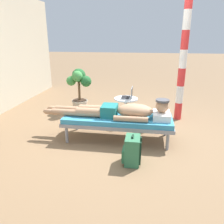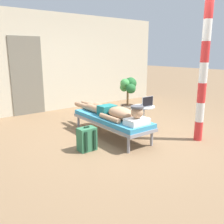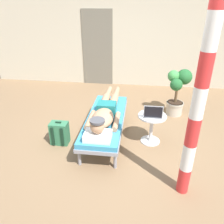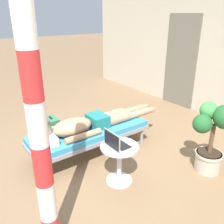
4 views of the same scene
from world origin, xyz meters
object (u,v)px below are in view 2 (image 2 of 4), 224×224
Objects in this scene: laptop at (145,104)px; backpack at (87,139)px; potted_plant at (128,94)px; porch_post at (203,73)px; side_table at (143,114)px; lounge_chair at (111,120)px; person_reclining at (113,112)px.

laptop reaches higher than backpack.
porch_post reaches higher than potted_plant.
side_table is at bearing 8.92° from backpack.
porch_post is at bearing -70.26° from side_table.
laptop is 1.31m from porch_post.
laptop is at bearing -7.67° from lounge_chair.
laptop is 1.31m from potted_plant.
lounge_chair is 6.00× the size of laptop.
potted_plant reaches higher than side_table.
person_reclining is 0.83m from side_table.
lounge_chair is 3.56× the size of side_table.
laptop is at bearing 110.63° from porch_post.
porch_post is (0.39, -1.09, 0.92)m from side_table.
potted_plant reaches higher than backpack.
porch_post is at bearing -43.77° from lounge_chair.
laptop is at bearing -90.00° from side_table.
lounge_chair is 0.83m from backpack.
backpack reaches higher than lounge_chair.
lounge_chair is 0.18m from person_reclining.
porch_post is at bearing -94.10° from potted_plant.
laptop is 0.12× the size of porch_post.
lounge_chair is at bearing 175.91° from side_table.
lounge_chair is at bearing 172.33° from laptop.
porch_post reaches higher than backpack.
person_reclining is at bearing 18.18° from backpack.
lounge_chair is 1.86× the size of potted_plant.
lounge_chair is 0.81m from side_table.
side_table is 1.48m from porch_post.
potted_plant is at bearing 38.42° from lounge_chair.
side_table is 0.23m from laptop.
lounge_chair is 1.91m from porch_post.
potted_plant reaches higher than person_reclining.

